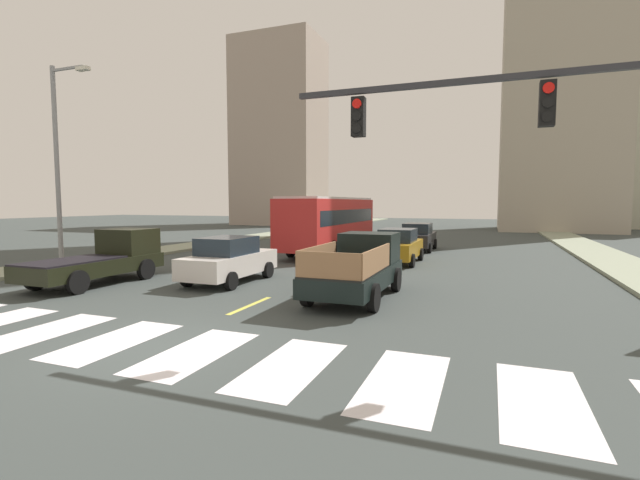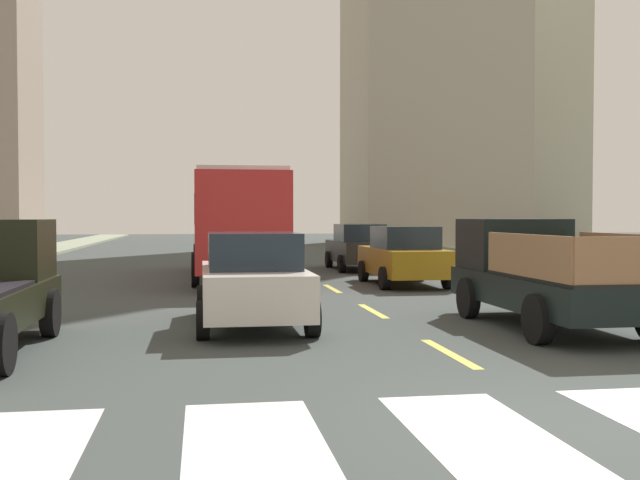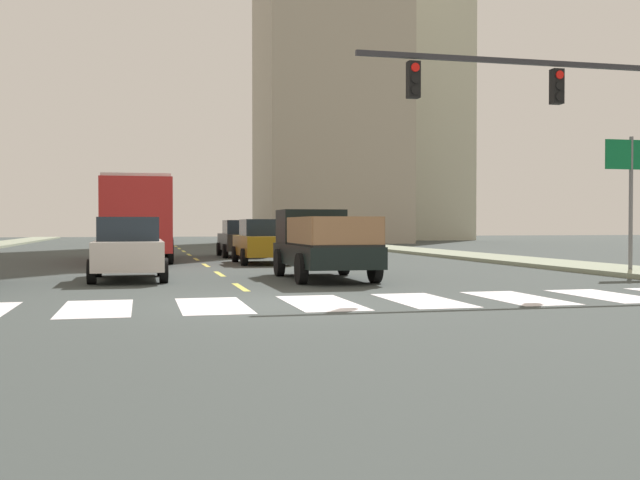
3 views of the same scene
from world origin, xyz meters
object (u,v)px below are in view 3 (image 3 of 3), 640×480
at_px(sedan_mid, 241,238).
at_px(direction_sign_green, 630,175).
at_px(traffic_signal_gantry, 599,115).
at_px(sedan_near_right, 129,249).
at_px(pickup_stakebed, 321,245).
at_px(city_bus, 137,214).
at_px(sedan_near_left, 263,241).

relative_size(sedan_mid, direction_sign_green, 1.05).
height_order(sedan_mid, traffic_signal_gantry, traffic_signal_gantry).
height_order(sedan_near_right, traffic_signal_gantry, traffic_signal_gantry).
bearing_deg(sedan_near_right, traffic_signal_gantry, -21.04).
height_order(pickup_stakebed, city_bus, city_bus).
bearing_deg(pickup_stakebed, sedan_near_right, 174.14).
height_order(sedan_mid, sedan_near_left, same).
bearing_deg(city_bus, direction_sign_green, -37.80).
bearing_deg(sedan_near_right, city_bus, 91.57).
height_order(sedan_near_left, sedan_near_right, same).
relative_size(city_bus, sedan_mid, 2.45).
distance_m(pickup_stakebed, sedan_near_right, 5.30).
xyz_separation_m(city_bus, sedan_mid, (4.76, 3.08, -1.09)).
relative_size(city_bus, sedan_near_left, 2.45).
xyz_separation_m(pickup_stakebed, sedan_mid, (-0.34, 14.58, -0.08)).
height_order(city_bus, traffic_signal_gantry, traffic_signal_gantry).
bearing_deg(sedan_near_right, sedan_mid, 73.03).
relative_size(pickup_stakebed, sedan_mid, 1.18).
distance_m(sedan_near_left, sedan_near_right, 9.10).
relative_size(sedan_near_left, direction_sign_green, 1.05).
bearing_deg(sedan_mid, sedan_near_left, -89.26).
xyz_separation_m(sedan_near_right, traffic_signal_gantry, (11.26, -4.89, 3.35)).
xyz_separation_m(pickup_stakebed, traffic_signal_gantry, (5.99, -4.29, 3.27)).
bearing_deg(city_bus, traffic_signal_gantry, -53.39).
distance_m(city_bus, sedan_near_left, 5.86).
bearing_deg(sedan_near_left, traffic_signal_gantry, -65.16).
bearing_deg(city_bus, pickup_stakebed, -64.55).
relative_size(traffic_signal_gantry, direction_sign_green, 2.20).
xyz_separation_m(sedan_mid, traffic_signal_gantry, (6.33, -18.87, 3.35)).
height_order(city_bus, direction_sign_green, direction_sign_green).
bearing_deg(sedan_mid, pickup_stakebed, -87.95).
xyz_separation_m(sedan_mid, sedan_near_left, (0.00, -6.33, 0.00)).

